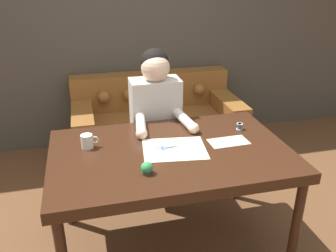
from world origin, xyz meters
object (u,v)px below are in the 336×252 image
at_px(scissors, 170,148).
at_px(thread_spool, 240,126).
at_px(person, 156,126).
at_px(pin_cushion, 147,168).
at_px(mug, 87,141).
at_px(dining_table, 171,159).
at_px(couch, 156,127).

distance_m(scissors, thread_spool, 0.58).
height_order(person, pin_cushion, person).
bearing_deg(scissors, mug, 165.41).
bearing_deg(person, pin_cushion, -105.27).
relative_size(dining_table, person, 1.17).
bearing_deg(mug, thread_spool, 1.41).
distance_m(scissors, mug, 0.53).
height_order(person, mug, person).
height_order(dining_table, mug, mug).
height_order(dining_table, couch, couch).
bearing_deg(couch, pin_cushion, -103.72).
distance_m(dining_table, mug, 0.55).
relative_size(scissors, mug, 2.21).
bearing_deg(scissors, dining_table, -87.25).
distance_m(mug, thread_spool, 1.06).
bearing_deg(person, dining_table, -93.23).
xyz_separation_m(person, scissors, (-0.04, -0.59, 0.11)).
relative_size(scissors, thread_spool, 5.55).
distance_m(person, scissors, 0.60).
bearing_deg(thread_spool, person, 139.98).
relative_size(dining_table, pin_cushion, 21.09).
relative_size(dining_table, mug, 13.34).
distance_m(mug, pin_cushion, 0.50).
xyz_separation_m(couch, mug, (-0.71, -1.24, 0.52)).
bearing_deg(pin_cushion, thread_spool, 29.46).
relative_size(couch, mug, 14.83).
bearing_deg(couch, mug, -119.79).
relative_size(person, pin_cushion, 18.00).
height_order(dining_table, scissors, scissors).
bearing_deg(mug, couch, 60.21).
relative_size(person, thread_spool, 28.59).
relative_size(couch, scissors, 6.71).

